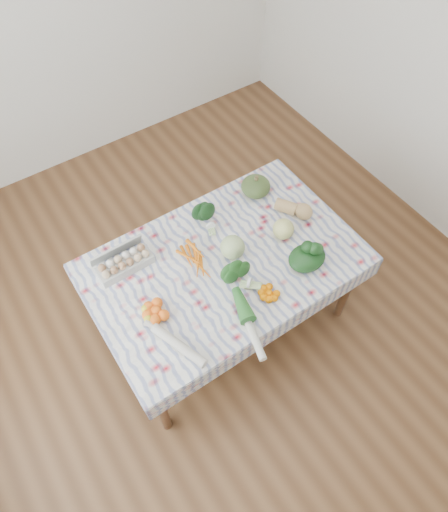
{
  "coord_description": "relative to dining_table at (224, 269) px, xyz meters",
  "views": [
    {
      "loc": [
        -0.88,
        -1.31,
        3.08
      ],
      "look_at": [
        0.0,
        0.0,
        0.82
      ],
      "focal_mm": 32.0,
      "sensor_mm": 36.0,
      "label": 1
    }
  ],
  "objects": [
    {
      "name": "ground",
      "position": [
        0.0,
        0.0,
        -0.68
      ],
      "size": [
        4.5,
        4.5,
        0.0
      ],
      "primitive_type": "plane",
      "color": "brown",
      "rests_on": "ground"
    },
    {
      "name": "wall_back",
      "position": [
        0.0,
        2.25,
        0.72
      ],
      "size": [
        4.0,
        0.04,
        2.8
      ],
      "primitive_type": "cube",
      "color": "white",
      "rests_on": "ground"
    },
    {
      "name": "dining_table",
      "position": [
        0.0,
        0.0,
        0.0
      ],
      "size": [
        1.6,
        1.0,
        0.75
      ],
      "color": "brown",
      "rests_on": "ground"
    },
    {
      "name": "tablecloth",
      "position": [
        0.0,
        0.0,
        0.08
      ],
      "size": [
        1.66,
        1.06,
        0.01
      ],
      "primitive_type": "cube",
      "color": "silver",
      "rests_on": "dining_table"
    },
    {
      "name": "egg_carton",
      "position": [
        -0.52,
        0.29,
        0.13
      ],
      "size": [
        0.34,
        0.14,
        0.09
      ],
      "primitive_type": "cube",
      "rotation": [
        0.0,
        0.0,
        0.01
      ],
      "color": "#B1B2AC",
      "rests_on": "tablecloth"
    },
    {
      "name": "carrot_bunch",
      "position": [
        -0.16,
        0.09,
        0.1
      ],
      "size": [
        0.25,
        0.24,
        0.04
      ],
      "primitive_type": "cube",
      "rotation": [
        0.0,
        0.0,
        -0.23
      ],
      "color": "orange",
      "rests_on": "tablecloth"
    },
    {
      "name": "kale_bunch",
      "position": [
        0.08,
        0.3,
        0.15
      ],
      "size": [
        0.19,
        0.17,
        0.14
      ],
      "primitive_type": "ellipsoid",
      "rotation": [
        0.0,
        0.0,
        -0.27
      ],
      "color": "black",
      "rests_on": "tablecloth"
    },
    {
      "name": "kabocha_squash",
      "position": [
        0.49,
        0.35,
        0.15
      ],
      "size": [
        0.23,
        0.23,
        0.13
      ],
      "primitive_type": "ellipsoid",
      "rotation": [
        0.0,
        0.0,
        -0.19
      ],
      "color": "#3C5125",
      "rests_on": "tablecloth"
    },
    {
      "name": "cabbage",
      "position": [
        0.07,
        0.01,
        0.16
      ],
      "size": [
        0.16,
        0.16,
        0.15
      ],
      "primitive_type": "sphere",
      "rotation": [
        0.0,
        0.0,
        -0.07
      ],
      "color": "#A7BF7A",
      "rests_on": "tablecloth"
    },
    {
      "name": "butternut_squash",
      "position": [
        0.6,
        0.06,
        0.14
      ],
      "size": [
        0.22,
        0.26,
        0.11
      ],
      "primitive_type": "ellipsoid",
      "rotation": [
        0.0,
        0.0,
        0.56
      ],
      "color": "tan",
      "rests_on": "tablecloth"
    },
    {
      "name": "orange_cluster",
      "position": [
        -0.52,
        -0.09,
        0.12
      ],
      "size": [
        0.22,
        0.22,
        0.07
      ],
      "primitive_type": "cube",
      "rotation": [
        0.0,
        0.0,
        -0.07
      ],
      "color": "orange",
      "rests_on": "tablecloth"
    },
    {
      "name": "broccoli",
      "position": [
        -0.01,
        -0.19,
        0.14
      ],
      "size": [
        0.23,
        0.23,
        0.12
      ],
      "primitive_type": "ellipsoid",
      "rotation": [
        0.0,
        0.0,
        0.68
      ],
      "color": "#1D511B",
      "rests_on": "tablecloth"
    },
    {
      "name": "mandarin_cluster",
      "position": [
        0.09,
        -0.34,
        0.11
      ],
      "size": [
        0.16,
        0.16,
        0.05
      ],
      "primitive_type": "cube",
      "rotation": [
        0.0,
        0.0,
        0.11
      ],
      "color": "orange",
      "rests_on": "tablecloth"
    },
    {
      "name": "grapefruit",
      "position": [
        0.42,
        -0.04,
        0.15
      ],
      "size": [
        0.15,
        0.15,
        0.13
      ],
      "primitive_type": "sphere",
      "rotation": [
        0.0,
        0.0,
        -0.11
      ],
      "color": "#D9D877",
      "rests_on": "tablecloth"
    },
    {
      "name": "spinach_bag",
      "position": [
        0.41,
        -0.29,
        0.14
      ],
      "size": [
        0.28,
        0.24,
        0.11
      ],
      "primitive_type": "ellipsoid",
      "rotation": [
        0.0,
        0.0,
        0.21
      ],
      "color": "black",
      "rests_on": "tablecloth"
    },
    {
      "name": "daikon",
      "position": [
        -0.52,
        -0.33,
        0.11
      ],
      "size": [
        0.17,
        0.37,
        0.05
      ],
      "primitive_type": "cylinder",
      "rotation": [
        1.57,
        0.0,
        0.33
      ],
      "color": "beige",
      "rests_on": "tablecloth"
    },
    {
      "name": "leek",
      "position": [
        -0.13,
        -0.44,
        0.11
      ],
      "size": [
        0.16,
        0.43,
        0.05
      ],
      "primitive_type": "cylinder",
      "rotation": [
        1.57,
        0.0,
        -0.27
      ],
      "color": "beige",
      "rests_on": "tablecloth"
    }
  ]
}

